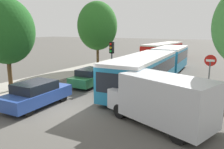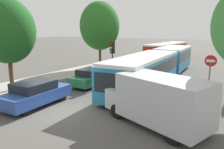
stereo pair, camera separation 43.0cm
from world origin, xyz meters
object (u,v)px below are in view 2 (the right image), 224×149
(queued_car_graphite, at_px, (125,68))
(traffic_light, at_px, (112,53))
(queued_car_blue, at_px, (36,93))
(no_entry_sign, at_px, (210,70))
(city_bus_rear, at_px, (167,50))
(articulated_bus, at_px, (159,64))
(white_van, at_px, (158,100))
(tree_left_mid, at_px, (100,26))
(queued_car_green, at_px, (92,77))
(tree_left_near, at_px, (7,31))

(queued_car_graphite, distance_m, traffic_light, 4.44)
(traffic_light, bearing_deg, queued_car_graphite, -162.47)
(queued_car_blue, height_order, no_entry_sign, no_entry_sign)
(city_bus_rear, distance_m, no_entry_sign, 19.68)
(articulated_bus, bearing_deg, white_van, 16.27)
(articulated_bus, distance_m, city_bus_rear, 14.81)
(queued_car_blue, xyz_separation_m, white_van, (6.95, 1.05, 0.51))
(queued_car_blue, distance_m, queued_car_graphite, 10.60)
(queued_car_graphite, bearing_deg, queued_car_blue, 176.62)
(traffic_light, distance_m, tree_left_mid, 7.47)
(articulated_bus, distance_m, queued_car_green, 5.92)
(tree_left_near, relative_size, tree_left_mid, 0.88)
(queued_car_blue, distance_m, queued_car_green, 5.46)
(queued_car_green, distance_m, tree_left_near, 6.75)
(articulated_bus, height_order, tree_left_near, tree_left_near)
(white_van, distance_m, traffic_light, 8.22)
(city_bus_rear, relative_size, queued_car_graphite, 2.82)
(traffic_light, distance_m, no_entry_sign, 7.24)
(queued_car_blue, relative_size, tree_left_mid, 0.58)
(articulated_bus, bearing_deg, queued_car_green, -45.02)
(city_bus_rear, distance_m, queued_car_graphite, 13.56)
(city_bus_rear, xyz_separation_m, traffic_light, (1.15, -17.48, 1.12))
(city_bus_rear, relative_size, tree_left_mid, 1.53)
(no_entry_sign, bearing_deg, white_van, -14.18)
(city_bus_rear, distance_m, traffic_light, 17.55)
(queued_car_graphite, relative_size, white_van, 0.74)
(queued_car_green, bearing_deg, articulated_bus, -44.32)
(queued_car_graphite, bearing_deg, city_bus_rear, -1.94)
(city_bus_rear, bearing_deg, queued_car_green, -176.88)
(traffic_light, xyz_separation_m, tree_left_near, (-4.86, -5.61, 1.74))
(queued_car_green, height_order, traffic_light, traffic_light)
(queued_car_graphite, distance_m, tree_left_near, 10.91)
(traffic_light, bearing_deg, tree_left_near, -37.04)
(articulated_bus, xyz_separation_m, queued_car_blue, (-3.79, -9.85, -0.73))
(tree_left_mid, bearing_deg, tree_left_near, -90.18)
(white_van, relative_size, tree_left_near, 0.83)
(queued_car_green, height_order, no_entry_sign, no_entry_sign)
(white_van, xyz_separation_m, traffic_light, (-5.87, 5.61, 1.26))
(white_van, bearing_deg, tree_left_mid, -26.02)
(traffic_light, relative_size, no_entry_sign, 1.21)
(queued_car_graphite, xyz_separation_m, tree_left_near, (-3.90, -9.55, 3.55))
(articulated_bus, relative_size, city_bus_rear, 1.53)
(queued_car_blue, xyz_separation_m, no_entry_sign, (8.28, 6.34, 1.15))
(queued_car_graphite, distance_m, tree_left_mid, 5.74)
(queued_car_green, bearing_deg, white_van, -124.77)
(queued_car_graphite, bearing_deg, articulated_bus, -104.39)
(queued_car_blue, bearing_deg, tree_left_near, 71.73)
(tree_left_near, bearing_deg, queued_car_graphite, 67.77)
(no_entry_sign, bearing_deg, tree_left_mid, -114.82)
(white_van, height_order, tree_left_mid, tree_left_mid)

